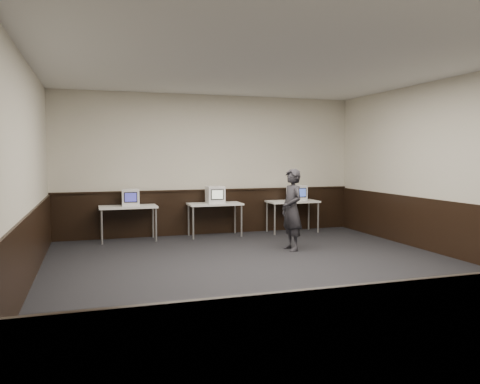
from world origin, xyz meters
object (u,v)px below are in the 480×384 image
Objects in this scene: desk_right at (292,204)px; emac_center at (215,195)px; desk_left at (128,209)px; emac_right at (297,193)px; emac_left at (131,197)px; desk_center at (215,206)px; person at (292,210)px.

desk_right is 1.91m from emac_center.
desk_left is 1.92m from emac_center.
desk_right is 2.79× the size of emac_right.
emac_left is 0.97× the size of emac_center.
emac_center is 0.98× the size of emac_right.
desk_center is at bearing 180.00° from desk_right.
emac_left reaches higher than desk_center.
desk_right is 2.93× the size of emac_left.
emac_right is at bearing 1.18° from desk_right.
desk_right is (1.90, 0.00, 0.00)m from desk_center.
desk_center is 1.86m from emac_left.
desk_center is at bearing 0.00° from desk_left.
emac_left is at bearing -179.46° from emac_center.
desk_left is at bearing -179.41° from emac_center.
desk_left is at bearing -128.56° from person.
desk_left is 2.86× the size of emac_center.
person reaches higher than emac_right.
emac_center reaches higher than desk_left.
desk_left is at bearing 180.00° from desk_center.
emac_center reaches higher than emac_left.
person is (2.91, -1.95, 0.10)m from desk_left.
desk_left is 2.93× the size of emac_left.
emac_center reaches higher than desk_center.
person reaches higher than emac_left.
person is at bearing -33.78° from desk_left.
emac_right is at bearing 0.03° from desk_left.
emac_center reaches higher than desk_right.
desk_left is 1.00× the size of desk_center.
person is at bearing -62.50° from desk_center.
desk_left is 0.26m from emac_left.
desk_center is at bearing -157.29° from person.
desk_left and desk_right have the same top height.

